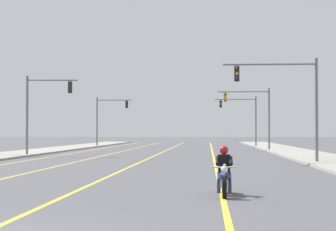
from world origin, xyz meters
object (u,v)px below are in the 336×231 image
at_px(motorcycle_with_rider, 224,176).
at_px(traffic_signal_mid_left, 107,114).
at_px(traffic_signal_mid_right, 254,109).
at_px(traffic_signal_far_right, 244,113).
at_px(traffic_signal_near_right, 289,93).
at_px(traffic_signal_near_left, 41,104).

relative_size(motorcycle_with_rider, traffic_signal_mid_left, 0.35).
bearing_deg(traffic_signal_mid_right, traffic_signal_far_right, 90.69).
xyz_separation_m(traffic_signal_near_right, traffic_signal_mid_right, (-0.18, 24.57, -0.02)).
relative_size(traffic_signal_mid_right, traffic_signal_far_right, 1.00).
xyz_separation_m(traffic_signal_near_left, traffic_signal_mid_right, (17.37, 14.58, 0.08)).
bearing_deg(traffic_signal_far_right, traffic_signal_near_left, -120.84).
height_order(motorcycle_with_rider, traffic_signal_near_right, traffic_signal_near_right).
height_order(motorcycle_with_rider, traffic_signal_far_right, traffic_signal_far_right).
relative_size(traffic_signal_near_right, traffic_signal_mid_left, 1.00).
relative_size(traffic_signal_near_left, traffic_signal_far_right, 1.00).
relative_size(motorcycle_with_rider, traffic_signal_mid_right, 0.35).
distance_m(traffic_signal_mid_left, traffic_signal_far_right, 17.09).
bearing_deg(motorcycle_with_rider, traffic_signal_mid_right, 84.50).
height_order(traffic_signal_near_right, traffic_signal_far_right, same).
relative_size(traffic_signal_mid_right, traffic_signal_mid_left, 1.00).
xyz_separation_m(traffic_signal_near_left, traffic_signal_mid_left, (0.13, 29.69, 0.04)).
distance_m(traffic_signal_mid_right, traffic_signal_mid_left, 22.92).
relative_size(motorcycle_with_rider, traffic_signal_near_left, 0.35).
distance_m(traffic_signal_near_right, traffic_signal_mid_left, 43.34).
xyz_separation_m(traffic_signal_near_right, traffic_signal_mid_left, (-17.42, 39.68, -0.06)).
distance_m(motorcycle_with_rider, traffic_signal_near_left, 31.16).
height_order(traffic_signal_near_left, traffic_signal_mid_right, same).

